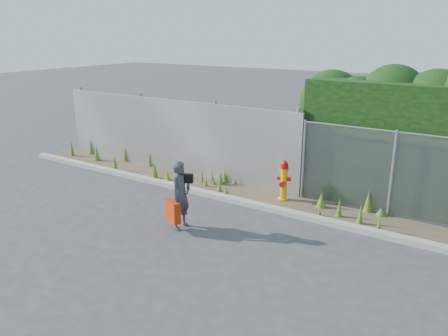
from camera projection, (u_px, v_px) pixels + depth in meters
ground at (201, 231)px, 9.42m from camera, size 80.00×80.00×0.00m
curb at (243, 202)px, 10.85m from camera, size 16.00×0.22×0.12m
weed_strip at (254, 190)px, 11.40m from camera, size 16.00×1.32×0.55m
corrugated_fence at (171, 136)px, 13.18m from camera, size 8.50×0.21×2.30m
chainlink_fence at (443, 182)px, 9.33m from camera, size 6.50×0.07×2.05m
fire_hydrant at (284, 181)px, 10.97m from camera, size 0.36×0.32×1.07m
woman at (181, 195)px, 9.34m from camera, size 0.38×0.57×1.52m
red_tote_bag at (173, 211)px, 9.30m from camera, size 0.42×0.16×0.55m
black_shoulder_bag at (187, 178)px, 9.26m from camera, size 0.26×0.11×0.19m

